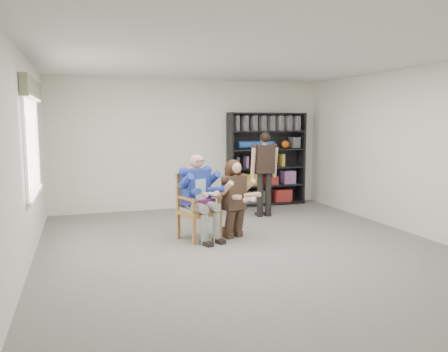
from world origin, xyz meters
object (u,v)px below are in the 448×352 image
object	(u,v)px
seated_man	(199,197)
kneeling_woman	(235,200)
bookshelf	(266,159)
armchair	(199,207)
standing_man	(264,175)

from	to	relation	value
seated_man	kneeling_woman	xyz separation A→B (m)	(0.58, -0.12, -0.06)
seated_man	bookshelf	bearing A→B (deg)	28.28
seated_man	bookshelf	world-z (taller)	bookshelf
kneeling_woman	bookshelf	distance (m)	3.06
armchair	bookshelf	bearing A→B (deg)	28.28
kneeling_woman	armchair	bearing A→B (deg)	149.43
armchair	standing_man	world-z (taller)	standing_man
seated_man	kneeling_woman	bearing A→B (deg)	-30.57
armchair	kneeling_woman	size ratio (longest dim) A/B	0.84
armchair	seated_man	distance (m)	0.16
armchair	bookshelf	world-z (taller)	bookshelf
kneeling_woman	standing_man	bearing A→B (deg)	32.32
armchair	standing_man	distance (m)	2.13
armchair	kneeling_woman	distance (m)	0.60
seated_man	kneeling_woman	size ratio (longest dim) A/B	1.09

